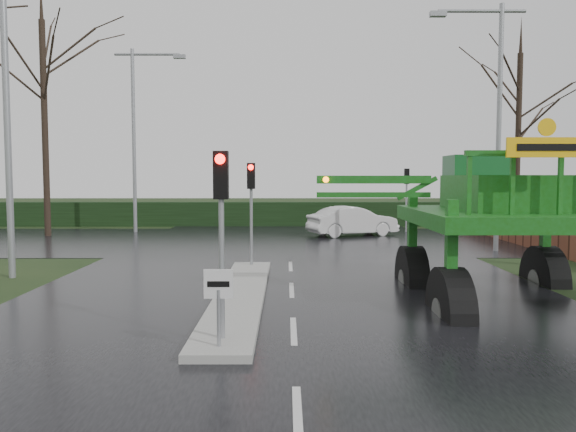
{
  "coord_description": "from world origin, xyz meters",
  "views": [
    {
      "loc": [
        -0.14,
        -10.94,
        3.07
      ],
      "look_at": [
        -0.1,
        4.36,
        2.0
      ],
      "focal_mm": 35.0,
      "sensor_mm": 36.0,
      "label": 1
    }
  ],
  "objects_px": {
    "crop_sprayer": "(449,200)",
    "white_sedan": "(353,236)",
    "traffic_signal_far": "(407,186)",
    "street_light_right": "(492,105)",
    "keep_left_sign": "(219,295)",
    "traffic_signal_mid": "(251,191)",
    "traffic_signal_near": "(221,204)",
    "street_light_left_near": "(16,79)",
    "street_light_left_far": "(139,123)"
  },
  "relations": [
    {
      "from": "street_light_right",
      "to": "white_sedan",
      "type": "distance_m",
      "value": 9.78
    },
    {
      "from": "keep_left_sign",
      "to": "street_light_left_far",
      "type": "height_order",
      "value": "street_light_left_far"
    },
    {
      "from": "street_light_left_near",
      "to": "street_light_left_far",
      "type": "height_order",
      "value": "same"
    },
    {
      "from": "traffic_signal_far",
      "to": "white_sedan",
      "type": "bearing_deg",
      "value": 32.35
    },
    {
      "from": "traffic_signal_mid",
      "to": "street_light_left_far",
      "type": "xyz_separation_m",
      "value": [
        -6.89,
        12.51,
        3.4
      ]
    },
    {
      "from": "traffic_signal_far",
      "to": "white_sedan",
      "type": "distance_m",
      "value": 4.59
    },
    {
      "from": "traffic_signal_mid",
      "to": "street_light_left_near",
      "type": "relative_size",
      "value": 0.35
    },
    {
      "from": "street_light_left_near",
      "to": "street_light_right",
      "type": "relative_size",
      "value": 1.0
    },
    {
      "from": "street_light_left_near",
      "to": "white_sedan",
      "type": "bearing_deg",
      "value": 46.19
    },
    {
      "from": "traffic_signal_mid",
      "to": "crop_sprayer",
      "type": "distance_m",
      "value": 7.61
    },
    {
      "from": "keep_left_sign",
      "to": "white_sedan",
      "type": "height_order",
      "value": "keep_left_sign"
    },
    {
      "from": "street_light_right",
      "to": "crop_sprayer",
      "type": "xyz_separation_m",
      "value": [
        -4.69,
        -10.41,
        -3.44
      ]
    },
    {
      "from": "traffic_signal_near",
      "to": "crop_sprayer",
      "type": "height_order",
      "value": "crop_sprayer"
    },
    {
      "from": "traffic_signal_near",
      "to": "traffic_signal_far",
      "type": "distance_m",
      "value": 22.42
    },
    {
      "from": "street_light_left_far",
      "to": "street_light_left_near",
      "type": "bearing_deg",
      "value": -90.0
    },
    {
      "from": "crop_sprayer",
      "to": "white_sedan",
      "type": "distance_m",
      "value": 16.59
    },
    {
      "from": "traffic_signal_far",
      "to": "street_light_left_far",
      "type": "height_order",
      "value": "street_light_left_far"
    },
    {
      "from": "street_light_left_near",
      "to": "traffic_signal_mid",
      "type": "bearing_deg",
      "value": 12.21
    },
    {
      "from": "street_light_right",
      "to": "white_sedan",
      "type": "xyz_separation_m",
      "value": [
        -4.9,
        5.98,
        -5.99
      ]
    },
    {
      "from": "traffic_signal_mid",
      "to": "street_light_left_far",
      "type": "height_order",
      "value": "street_light_left_far"
    },
    {
      "from": "traffic_signal_far",
      "to": "street_light_right",
      "type": "height_order",
      "value": "street_light_right"
    },
    {
      "from": "traffic_signal_mid",
      "to": "street_light_right",
      "type": "xyz_separation_m",
      "value": [
        9.49,
        4.51,
        3.4
      ]
    },
    {
      "from": "keep_left_sign",
      "to": "traffic_signal_near",
      "type": "bearing_deg",
      "value": 90.0
    },
    {
      "from": "keep_left_sign",
      "to": "street_light_right",
      "type": "bearing_deg",
      "value": 54.88
    },
    {
      "from": "traffic_signal_mid",
      "to": "street_light_left_far",
      "type": "relative_size",
      "value": 0.35
    },
    {
      "from": "traffic_signal_mid",
      "to": "traffic_signal_far",
      "type": "height_order",
      "value": "same"
    },
    {
      "from": "street_light_right",
      "to": "crop_sprayer",
      "type": "height_order",
      "value": "street_light_right"
    },
    {
      "from": "traffic_signal_mid",
      "to": "street_light_left_far",
      "type": "bearing_deg",
      "value": 118.86
    },
    {
      "from": "crop_sprayer",
      "to": "traffic_signal_mid",
      "type": "bearing_deg",
      "value": 129.23
    },
    {
      "from": "traffic_signal_mid",
      "to": "white_sedan",
      "type": "height_order",
      "value": "traffic_signal_mid"
    },
    {
      "from": "traffic_signal_far",
      "to": "crop_sprayer",
      "type": "distance_m",
      "value": 18.66
    },
    {
      "from": "street_light_left_far",
      "to": "traffic_signal_mid",
      "type": "bearing_deg",
      "value": -61.14
    },
    {
      "from": "keep_left_sign",
      "to": "crop_sprayer",
      "type": "relative_size",
      "value": 0.14
    },
    {
      "from": "street_light_left_near",
      "to": "crop_sprayer",
      "type": "distance_m",
      "value": 12.96
    },
    {
      "from": "traffic_signal_mid",
      "to": "street_light_left_far",
      "type": "distance_m",
      "value": 14.68
    },
    {
      "from": "street_light_right",
      "to": "traffic_signal_mid",
      "type": "bearing_deg",
      "value": -154.6
    },
    {
      "from": "traffic_signal_near",
      "to": "crop_sprayer",
      "type": "bearing_deg",
      "value": 28.42
    },
    {
      "from": "white_sedan",
      "to": "crop_sprayer",
      "type": "bearing_deg",
      "value": 159.67
    },
    {
      "from": "traffic_signal_mid",
      "to": "traffic_signal_far",
      "type": "xyz_separation_m",
      "value": [
        7.8,
        12.52,
        0.0
      ]
    },
    {
      "from": "traffic_signal_far",
      "to": "white_sedan",
      "type": "relative_size",
      "value": 0.76
    },
    {
      "from": "traffic_signal_near",
      "to": "street_light_right",
      "type": "height_order",
      "value": "street_light_right"
    },
    {
      "from": "street_light_left_far",
      "to": "crop_sprayer",
      "type": "relative_size",
      "value": 1.04
    },
    {
      "from": "crop_sprayer",
      "to": "white_sedan",
      "type": "height_order",
      "value": "crop_sprayer"
    },
    {
      "from": "traffic_signal_near",
      "to": "street_light_left_far",
      "type": "relative_size",
      "value": 0.35
    },
    {
      "from": "keep_left_sign",
      "to": "traffic_signal_mid",
      "type": "height_order",
      "value": "traffic_signal_mid"
    },
    {
      "from": "keep_left_sign",
      "to": "traffic_signal_near",
      "type": "xyz_separation_m",
      "value": [
        0.0,
        0.49,
        1.53
      ]
    },
    {
      "from": "keep_left_sign",
      "to": "traffic_signal_far",
      "type": "bearing_deg",
      "value": 70.07
    },
    {
      "from": "street_light_right",
      "to": "crop_sprayer",
      "type": "relative_size",
      "value": 1.04
    },
    {
      "from": "street_light_right",
      "to": "street_light_left_far",
      "type": "xyz_separation_m",
      "value": [
        -16.39,
        8.0,
        0.0
      ]
    },
    {
      "from": "traffic_signal_near",
      "to": "street_light_left_near",
      "type": "relative_size",
      "value": 0.35
    }
  ]
}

